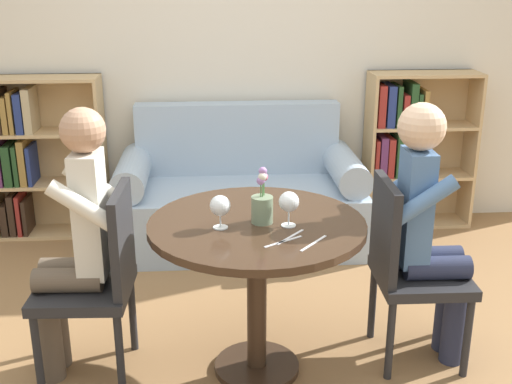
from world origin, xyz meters
TOP-DOWN VIEW (x-y plane):
  - ground_plane at (0.00, 0.00)m, footprint 16.00×16.00m
  - back_wall at (0.00, 1.97)m, footprint 5.20×0.05m
  - round_table at (0.00, 0.00)m, footprint 0.96×0.96m
  - couch at (0.00, 1.54)m, footprint 1.64×0.80m
  - bookshelf_left at (-1.41, 1.81)m, footprint 0.77×0.28m
  - bookshelf_right at (1.22, 1.80)m, footprint 0.77×0.28m
  - chair_left at (-0.71, 0.05)m, footprint 0.44×0.44m
  - chair_right at (0.71, 0.06)m, footprint 0.43×0.43m
  - person_left at (-0.80, 0.05)m, footprint 0.43×0.35m
  - person_right at (0.80, 0.06)m, footprint 0.42×0.35m
  - wine_glass_left at (-0.16, -0.06)m, footprint 0.09×0.09m
  - wine_glass_right at (0.13, -0.06)m, footprint 0.09×0.09m
  - flower_vase at (0.02, -0.01)m, footprint 0.09×0.09m
  - knife_left_setting at (0.12, -0.18)m, footprint 0.13×0.15m
  - fork_left_setting at (0.09, -0.23)m, footprint 0.17×0.11m
  - knife_right_setting at (0.21, -0.25)m, footprint 0.13×0.15m

SIDE VIEW (x-z plane):
  - ground_plane at x=0.00m, z-range 0.00..0.00m
  - couch at x=0.00m, z-range -0.15..0.77m
  - chair_left at x=-0.71m, z-range 0.04..0.94m
  - chair_right at x=0.71m, z-range 0.04..0.94m
  - bookshelf_right at x=1.22m, z-range -0.01..1.11m
  - bookshelf_left at x=-1.41m, z-range 0.02..1.14m
  - round_table at x=0.00m, z-range 0.23..0.98m
  - person_left at x=-0.80m, z-range 0.03..1.29m
  - person_right at x=0.80m, z-range 0.05..1.31m
  - knife_left_setting at x=0.12m, z-range 0.75..0.75m
  - fork_left_setting at x=0.09m, z-range 0.75..0.75m
  - knife_right_setting at x=0.21m, z-range 0.75..0.75m
  - flower_vase at x=0.02m, z-range 0.71..0.96m
  - wine_glass_left at x=-0.16m, z-range 0.78..0.92m
  - wine_glass_right at x=0.13m, z-range 0.78..0.93m
  - back_wall at x=0.00m, z-range 0.00..2.70m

